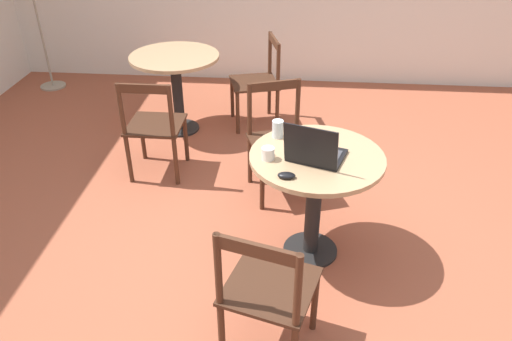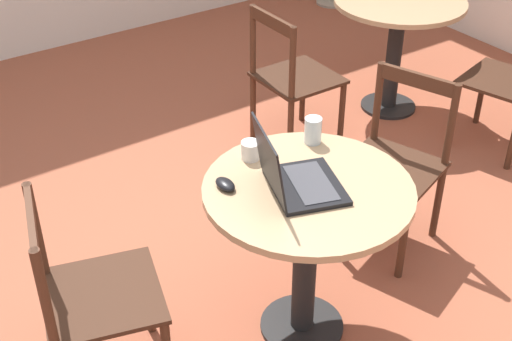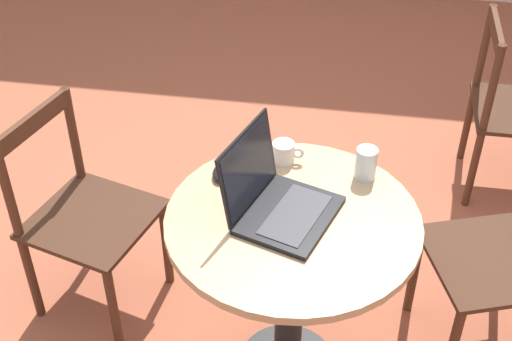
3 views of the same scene
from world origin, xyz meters
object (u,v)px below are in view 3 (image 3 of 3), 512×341
cafe_table_near (291,255)px  chair_mid_left (511,110)px  chair_near_left (83,215)px  mug (284,152)px  chair_near_right (504,258)px  laptop (276,200)px  drinking_glass (366,163)px  mouse (222,172)px

cafe_table_near → chair_mid_left: chair_mid_left is taller
chair_near_left → mug: size_ratio=7.72×
chair_near_right → mug: size_ratio=7.72×
cafe_table_near → mug: bearing=102.9°
chair_near_right → mug: bearing=177.7°
chair_near_right → chair_near_left: bearing=-179.2°
chair_near_right → chair_mid_left: size_ratio=1.00×
cafe_table_near → laptop: bearing=162.9°
laptop → drinking_glass: bearing=40.4°
cafe_table_near → chair_near_left: bearing=164.0°
chair_near_right → laptop: (-0.79, -0.24, 0.37)m
cafe_table_near → laptop: size_ratio=2.07×
chair_mid_left → cafe_table_near: bearing=-124.9°
cafe_table_near → chair_mid_left: size_ratio=0.95×
laptop → mug: size_ratio=3.54×
chair_near_left → laptop: bearing=-16.0°
cafe_table_near → drinking_glass: drinking_glass is taller
chair_near_left → laptop: (0.77, -0.22, 0.37)m
cafe_table_near → mouse: mouse is taller
cafe_table_near → chair_near_left: chair_near_left is taller
chair_near_right → drinking_glass: (-0.52, -0.01, 0.37)m
chair_near_left → mouse: 0.65m
mouse → drinking_glass: drinking_glass is taller
mug → chair_near_right: bearing=-2.3°
cafe_table_near → laptop: 0.23m
chair_mid_left → drinking_glass: size_ratio=7.59×
chair_near_right → cafe_table_near: bearing=-160.7°
cafe_table_near → chair_mid_left: (0.88, 1.26, -0.15)m
chair_near_right → drinking_glass: size_ratio=7.59×
laptop → mouse: bearing=142.8°
drinking_glass → mouse: bearing=-171.3°
mouse → mug: size_ratio=0.90×
chair_near_left → mug: (0.76, 0.05, 0.35)m
cafe_table_near → drinking_glass: (0.21, 0.25, 0.22)m
chair_near_left → laptop: 0.88m
mug → drinking_glass: bearing=-8.7°
mouse → drinking_glass: size_ratio=0.88×
mug → drinking_glass: size_ratio=0.98×
laptop → mouse: laptop is taller
laptop → mug: bearing=92.0°
chair_near_left → drinking_glass: size_ratio=7.59×
chair_near_left → chair_near_right: 1.56m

